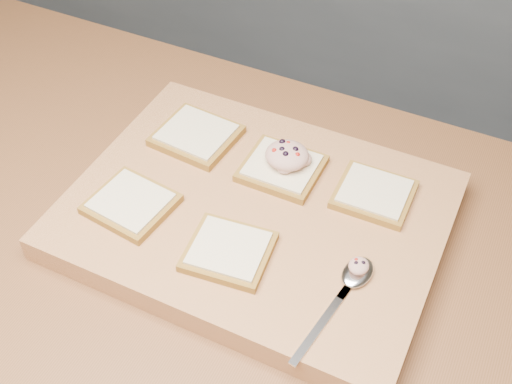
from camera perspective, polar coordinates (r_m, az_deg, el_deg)
back_counter at (r=2.29m, az=17.64°, el=13.48°), size 3.60×0.62×0.94m
cutting_board at (r=0.96m, az=0.00°, el=-2.07°), size 0.54×0.41×0.04m
bread_far_left at (r=1.05m, az=-5.31°, el=5.05°), size 0.13×0.12×0.02m
bread_far_center at (r=0.99m, az=2.31°, el=2.16°), size 0.12×0.11×0.02m
bread_far_right at (r=0.97m, az=10.46°, el=-0.14°), size 0.11×0.10×0.02m
bread_near_left at (r=0.95m, az=-11.04°, el=-1.01°), size 0.13×0.12×0.02m
bread_near_center at (r=0.88m, az=-2.43°, el=-5.25°), size 0.12×0.11×0.02m
tuna_salad_dollop at (r=0.97m, az=2.78°, el=3.31°), size 0.07×0.06×0.03m
spoon at (r=0.86m, az=8.56°, el=-7.71°), size 0.05×0.19×0.01m
spoon_salad at (r=0.86m, az=9.12°, el=-6.48°), size 0.03×0.03×0.02m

